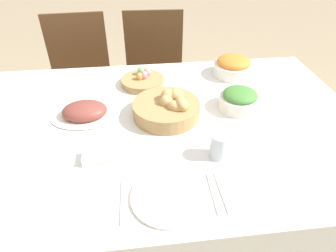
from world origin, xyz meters
TOP-DOWN VIEW (x-y plane):
  - ground_plane at (0.00, 0.00)m, footprint 12.00×12.00m
  - dining_table at (0.00, 0.00)m, footprint 1.78×1.18m
  - chair_far_center at (0.03, 0.92)m, footprint 0.44×0.44m
  - chair_far_left at (-0.50, 0.92)m, footprint 0.44×0.44m
  - bread_basket at (0.02, 0.04)m, footprint 0.30×0.30m
  - egg_basket at (-0.07, 0.35)m, footprint 0.23×0.23m
  - ham_platter at (-0.35, 0.08)m, footprint 0.31×0.21m
  - green_salad_bowl at (0.36, 0.07)m, footprint 0.19×0.19m
  - carrot_bowl at (0.43, 0.40)m, footprint 0.22×0.22m
  - dinner_plate at (-0.03, -0.43)m, footprint 0.25×0.25m
  - fork at (-0.18, -0.43)m, footprint 0.01×0.18m
  - knife at (0.12, -0.43)m, footprint 0.01×0.18m
  - spoon at (0.15, -0.43)m, footprint 0.01×0.18m
  - drinking_cup at (0.18, -0.25)m, footprint 0.07×0.07m
  - butter_dish at (-0.27, -0.21)m, footprint 0.12×0.07m

SIDE VIEW (x-z plane):
  - ground_plane at x=0.00m, z-range 0.00..0.00m
  - dining_table at x=0.00m, z-range 0.00..0.75m
  - chair_far_center at x=0.03m, z-range 0.03..0.97m
  - chair_far_left at x=-0.50m, z-range 0.03..0.97m
  - fork at x=-0.18m, z-range 0.75..0.75m
  - knife at x=0.12m, z-range 0.75..0.75m
  - spoon at x=0.15m, z-range 0.75..0.75m
  - dinner_plate at x=-0.03m, z-range 0.75..0.76m
  - butter_dish at x=-0.27m, z-range 0.75..0.78m
  - egg_basket at x=-0.07m, z-range 0.73..0.81m
  - ham_platter at x=-0.35m, z-range 0.74..0.81m
  - bread_basket at x=0.02m, z-range 0.73..0.85m
  - green_salad_bowl at x=0.36m, z-range 0.75..0.85m
  - drinking_cup at x=0.18m, z-range 0.75..0.85m
  - carrot_bowl at x=0.43m, z-range 0.75..0.86m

